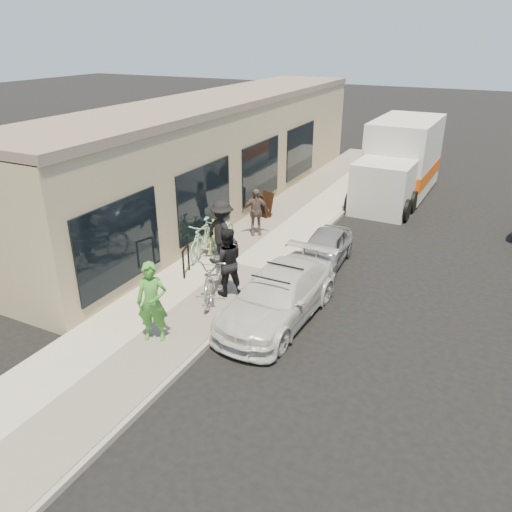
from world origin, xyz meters
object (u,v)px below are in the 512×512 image
(sedan_white, at_px, (278,296))
(bystander_b, at_px, (255,212))
(bike_rack, at_px, (186,258))
(sedan_silver, at_px, (324,249))
(man_standing, at_px, (226,262))
(moving_truck, at_px, (400,163))
(cruiser_bike_a, at_px, (203,238))
(bystander_a, at_px, (222,232))
(cruiser_bike_b, at_px, (223,232))
(sandwich_board, at_px, (263,205))
(tandem_bike, at_px, (216,273))
(woman_rider, at_px, (152,302))
(cruiser_bike_c, at_px, (213,236))

(sedan_white, height_order, bystander_b, bystander_b)
(bystander_b, bearing_deg, bike_rack, -128.41)
(sedan_silver, height_order, man_standing, man_standing)
(moving_truck, distance_m, cruiser_bike_a, 10.15)
(sedan_white, height_order, bystander_a, bystander_a)
(sedan_white, relative_size, cruiser_bike_b, 2.51)
(cruiser_bike_b, height_order, bystander_b, bystander_b)
(bike_rack, distance_m, moving_truck, 11.30)
(sandwich_board, height_order, tandem_bike, tandem_bike)
(bystander_b, bearing_deg, moving_truck, 32.75)
(moving_truck, height_order, cruiser_bike_a, moving_truck)
(sandwich_board, xyz_separation_m, man_standing, (1.76, -5.79, 0.45))
(sandwich_board, bearing_deg, bystander_b, -51.63)
(sandwich_board, height_order, sedan_silver, sandwich_board)
(woman_rider, height_order, cruiser_bike_a, woman_rider)
(cruiser_bike_c, bearing_deg, cruiser_bike_b, 49.73)
(cruiser_bike_a, height_order, cruiser_bike_c, cruiser_bike_a)
(man_standing, height_order, cruiser_bike_c, man_standing)
(cruiser_bike_b, xyz_separation_m, bystander_a, (0.62, -1.07, 0.48))
(sedan_white, xyz_separation_m, cruiser_bike_a, (-3.44, 2.09, 0.10))
(tandem_bike, relative_size, woman_rider, 1.26)
(man_standing, bearing_deg, cruiser_bike_b, -95.75)
(sandwich_board, distance_m, sedan_silver, 4.28)
(woman_rider, distance_m, cruiser_bike_a, 4.60)
(sedan_white, bearing_deg, cruiser_bike_c, 144.78)
(moving_truck, distance_m, tandem_bike, 11.56)
(sandwich_board, distance_m, tandem_bike, 6.15)
(sandwich_board, relative_size, bystander_b, 0.57)
(bystander_a, bearing_deg, sandwich_board, -63.61)
(bystander_a, xyz_separation_m, bystander_b, (-0.11, 2.38, -0.14))
(cruiser_bike_a, relative_size, cruiser_bike_b, 1.10)
(sandwich_board, relative_size, cruiser_bike_c, 0.61)
(cruiser_bike_a, relative_size, cruiser_bike_c, 1.27)
(cruiser_bike_b, bearing_deg, bystander_a, -66.41)
(tandem_bike, distance_m, cruiser_bike_a, 2.54)
(sedan_silver, bearing_deg, bystander_b, 156.67)
(moving_truck, xyz_separation_m, woman_rider, (-2.38, -13.72, -0.32))
(sandwich_board, xyz_separation_m, sedan_white, (3.35, -6.08, 0.00))
(cruiser_bike_b, distance_m, bystander_a, 1.33)
(moving_truck, height_order, bystander_b, moving_truck)
(bystander_a, bearing_deg, moving_truck, -90.68)
(man_standing, height_order, cruiser_bike_a, man_standing)
(cruiser_bike_c, height_order, bystander_b, bystander_b)
(bystander_a, bearing_deg, bystander_b, -69.90)
(sedan_white, relative_size, man_standing, 2.37)
(sandwich_board, height_order, sedan_white, sedan_white)
(bike_rack, xyz_separation_m, tandem_bike, (1.36, -0.63, 0.12))
(sedan_white, distance_m, sedan_silver, 3.39)
(bike_rack, bearing_deg, cruiser_bike_b, 93.87)
(tandem_bike, bearing_deg, moving_truck, 60.80)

